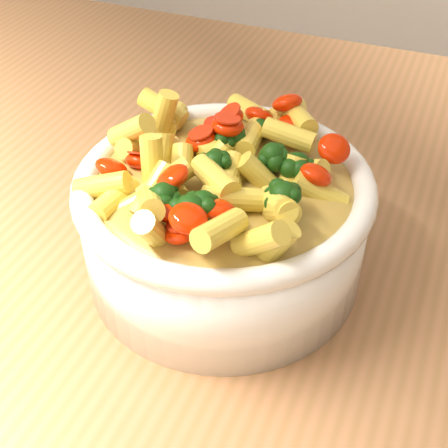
% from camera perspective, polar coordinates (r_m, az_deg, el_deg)
% --- Properties ---
extents(table, '(1.20, 0.80, 0.90)m').
position_cam_1_polar(table, '(0.63, 3.64, -6.58)').
color(table, '#AD734A').
rests_on(table, ground).
extents(serving_bowl, '(0.22, 0.22, 0.09)m').
position_cam_1_polar(serving_bowl, '(0.47, 0.00, 0.11)').
color(serving_bowl, white).
rests_on(serving_bowl, table).
extents(pasta_salad, '(0.17, 0.17, 0.04)m').
position_cam_1_polar(pasta_salad, '(0.44, 0.00, 6.04)').
color(pasta_salad, '#FFE050').
rests_on(pasta_salad, serving_bowl).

